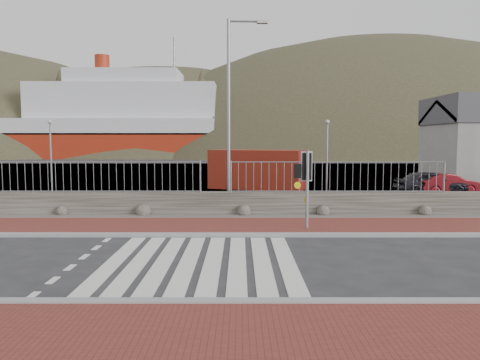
{
  "coord_description": "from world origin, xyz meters",
  "views": [
    {
      "loc": [
        0.97,
        -11.17,
        2.97
      ],
      "look_at": [
        0.96,
        3.0,
        1.75
      ],
      "focal_mm": 35.0,
      "sensor_mm": 36.0,
      "label": 1
    }
  ],
  "objects_px": {
    "car_b": "(447,184)",
    "streetlight": "(232,105)",
    "shipping_container": "(258,169)",
    "ferry": "(88,126)",
    "car_a": "(431,183)",
    "traffic_signal_far": "(306,173)"
  },
  "relations": [
    {
      "from": "shipping_container",
      "to": "ferry",
      "type": "bearing_deg",
      "value": 139.07
    },
    {
      "from": "traffic_signal_far",
      "to": "shipping_container",
      "type": "distance_m",
      "value": 13.34
    },
    {
      "from": "ferry",
      "to": "traffic_signal_far",
      "type": "xyz_separation_m",
      "value": [
        27.78,
        -63.88,
        -3.47
      ]
    },
    {
      "from": "traffic_signal_far",
      "to": "shipping_container",
      "type": "height_order",
      "value": "traffic_signal_far"
    },
    {
      "from": "traffic_signal_far",
      "to": "car_b",
      "type": "height_order",
      "value": "traffic_signal_far"
    },
    {
      "from": "ferry",
      "to": "streetlight",
      "type": "xyz_separation_m",
      "value": [
        25.28,
        -59.79,
        -0.96
      ]
    },
    {
      "from": "traffic_signal_far",
      "to": "car_a",
      "type": "distance_m",
      "value": 12.96
    },
    {
      "from": "shipping_container",
      "to": "car_a",
      "type": "xyz_separation_m",
      "value": [
        9.24,
        -3.27,
        -0.52
      ]
    },
    {
      "from": "ferry",
      "to": "shipping_container",
      "type": "relative_size",
      "value": 8.84
    },
    {
      "from": "streetlight",
      "to": "car_a",
      "type": "height_order",
      "value": "streetlight"
    },
    {
      "from": "streetlight",
      "to": "car_b",
      "type": "relative_size",
      "value": 2.22
    },
    {
      "from": "streetlight",
      "to": "car_a",
      "type": "relative_size",
      "value": 2.03
    },
    {
      "from": "shipping_container",
      "to": "car_b",
      "type": "distance_m",
      "value": 10.66
    },
    {
      "from": "shipping_container",
      "to": "car_a",
      "type": "bearing_deg",
      "value": 1.75
    },
    {
      "from": "streetlight",
      "to": "shipping_container",
      "type": "xyz_separation_m",
      "value": [
        1.41,
        9.19,
        -3.23
      ]
    },
    {
      "from": "traffic_signal_far",
      "to": "shipping_container",
      "type": "xyz_separation_m",
      "value": [
        -1.08,
        13.27,
        -0.71
      ]
    },
    {
      "from": "ferry",
      "to": "car_a",
      "type": "height_order",
      "value": "ferry"
    },
    {
      "from": "car_b",
      "to": "streetlight",
      "type": "bearing_deg",
      "value": 106.1
    },
    {
      "from": "ferry",
      "to": "shipping_container",
      "type": "distance_m",
      "value": 57.37
    },
    {
      "from": "car_b",
      "to": "car_a",
      "type": "bearing_deg",
      "value": 81.39
    },
    {
      "from": "streetlight",
      "to": "shipping_container",
      "type": "bearing_deg",
      "value": 78.82
    },
    {
      "from": "car_a",
      "to": "car_b",
      "type": "xyz_separation_m",
      "value": [
        0.89,
        0.04,
        -0.07
      ]
    }
  ]
}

